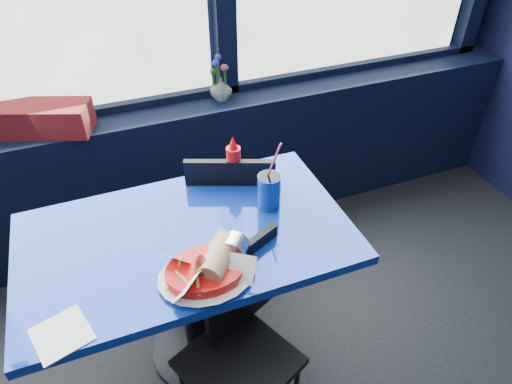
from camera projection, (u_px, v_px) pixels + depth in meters
name	position (u px, v px, depth m)	size (l,w,h in m)	color
window_sill	(97.00, 190.00, 2.43)	(5.00, 0.26, 0.80)	black
near_table	(190.00, 268.00, 1.78)	(1.20, 0.70, 0.75)	black
chair_near_front	(240.00, 334.00, 1.67)	(0.48, 0.48, 0.80)	black
chair_near_back	(217.00, 216.00, 2.12)	(0.51, 0.51, 0.87)	black
planter_box	(14.00, 119.00, 2.09)	(0.69, 0.17, 0.14)	maroon
flower_vase	(221.00, 86.00, 2.34)	(0.15, 0.15, 0.24)	silver
food_basket	(208.00, 269.00, 1.49)	(0.36, 0.36, 0.11)	red
ketchup_bottle	(234.00, 162.00, 1.85)	(0.06, 0.06, 0.22)	red
soda_cup	(269.00, 191.00, 1.75)	(0.09, 0.09, 0.30)	navy
napkin	(62.00, 334.00, 1.34)	(0.15, 0.15, 0.00)	white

